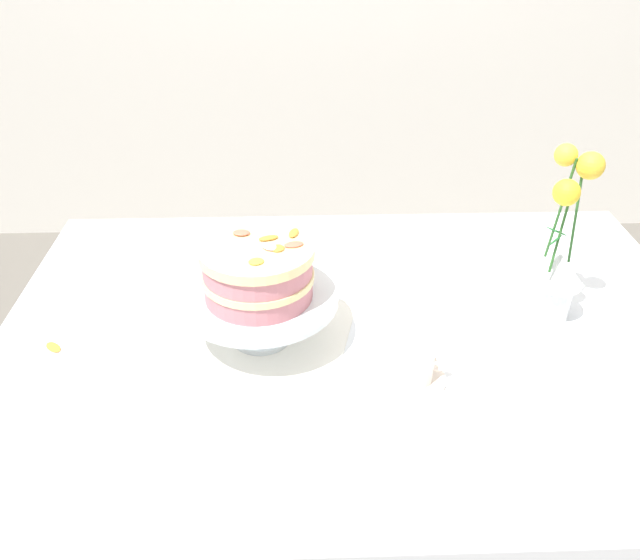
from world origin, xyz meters
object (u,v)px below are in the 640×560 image
Objects in this scene: teacup at (414,369)px; dining_table at (358,375)px; cake_stand at (260,303)px; layer_cake at (258,271)px; flower_vase at (559,259)px.

dining_table is at bearing 123.31° from teacup.
teacup is at bearing -25.50° from cake_stand.
layer_cake is 0.59× the size of flower_vase.
layer_cake is 0.32m from teacup.
flower_vase is at bearing 9.15° from dining_table.
flower_vase is at bearing 5.96° from layer_cake.
cake_stand reaches higher than teacup.
dining_table is at bearing -0.70° from layer_cake.
dining_table is at bearing -0.68° from cake_stand.
cake_stand is 0.07m from layer_cake.
cake_stand is 0.57m from flower_vase.
teacup is (0.27, -0.13, -0.06)m from cake_stand.
dining_table is 0.19m from teacup.
flower_vase reaches higher than cake_stand.
cake_stand is 2.45× the size of teacup.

